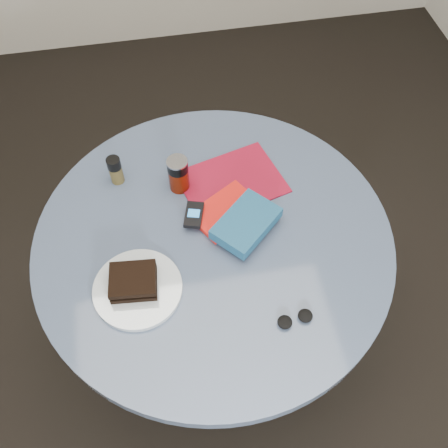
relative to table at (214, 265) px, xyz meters
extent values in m
plane|color=black|center=(0.00, 0.00, -0.59)|extent=(4.00, 4.00, 0.00)
cylinder|color=black|center=(0.00, 0.00, -0.57)|extent=(0.48, 0.48, 0.03)
cylinder|color=black|center=(0.00, 0.00, -0.22)|extent=(0.11, 0.11, 0.68)
cylinder|color=#3F4E68|center=(0.00, 0.00, 0.14)|extent=(1.00, 1.00, 0.04)
cylinder|color=silver|center=(-0.22, -0.13, 0.17)|extent=(0.30, 0.30, 0.01)
cube|color=black|center=(-0.23, -0.12, 0.19)|extent=(0.13, 0.11, 0.02)
cube|color=#2F2112|center=(-0.23, -0.12, 0.20)|extent=(0.11, 0.10, 0.01)
cube|color=black|center=(-0.23, -0.12, 0.21)|extent=(0.13, 0.11, 0.02)
cylinder|color=#591404|center=(-0.07, 0.19, 0.20)|extent=(0.06, 0.06, 0.08)
cylinder|color=black|center=(-0.07, 0.19, 0.26)|extent=(0.06, 0.06, 0.03)
cylinder|color=silver|center=(-0.07, 0.19, 0.27)|extent=(0.06, 0.06, 0.01)
cylinder|color=#4F4522|center=(-0.25, 0.25, 0.19)|extent=(0.04, 0.04, 0.06)
cylinder|color=black|center=(-0.25, 0.25, 0.24)|extent=(0.04, 0.04, 0.03)
cube|color=maroon|center=(0.09, 0.18, 0.17)|extent=(0.34, 0.29, 0.01)
cube|color=red|center=(0.05, 0.07, 0.18)|extent=(0.22, 0.20, 0.02)
cube|color=navy|center=(0.09, 0.00, 0.20)|extent=(0.22, 0.21, 0.04)
cube|color=black|center=(-0.04, 0.06, 0.19)|extent=(0.07, 0.09, 0.01)
cube|color=#2A82D5|center=(-0.04, 0.06, 0.20)|extent=(0.04, 0.03, 0.00)
ellipsoid|color=black|center=(0.13, -0.29, 0.17)|extent=(0.04, 0.04, 0.02)
ellipsoid|color=black|center=(0.18, -0.28, 0.17)|extent=(0.04, 0.04, 0.02)
camera|label=1|loc=(-0.11, -0.75, 1.33)|focal=40.00mm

